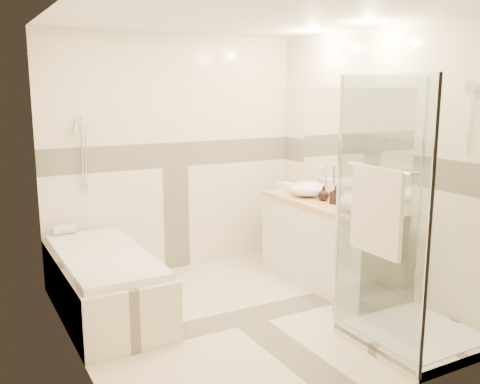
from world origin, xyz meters
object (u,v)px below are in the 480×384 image
shower_enclosure (401,280)px  amenity_bottle_a (335,195)px  vanity (327,243)px  vessel_sink_near (308,189)px  bathtub (104,280)px  amenity_bottle_b (324,193)px  vessel_sink_far (360,202)px

shower_enclosure → amenity_bottle_a: (0.27, 1.15, 0.43)m
vanity → vessel_sink_near: 0.60m
vanity → vessel_sink_near: vessel_sink_near is taller
bathtub → vanity: bearing=-9.2°
shower_enclosure → bathtub: bearing=138.9°
vessel_sink_near → vanity: bearing=-86.5°
vanity → vessel_sink_near: (-0.02, 0.33, 0.50)m
amenity_bottle_b → shower_enclosure: bearing=-101.6°
amenity_bottle_a → amenity_bottle_b: 0.18m
vanity → vessel_sink_far: 0.69m
vanity → amenity_bottle_a: 0.53m
shower_enclosure → amenity_bottle_a: size_ratio=11.45×
vanity → shower_enclosure: (-0.29, -1.27, 0.08)m
vessel_sink_near → amenity_bottle_b: size_ratio=2.61×
shower_enclosure → amenity_bottle_b: shower_enclosure is taller
vanity → vessel_sink_far: bearing=-92.4°
bathtub → vessel_sink_near: (2.13, -0.02, 0.62)m
shower_enclosure → vessel_sink_near: bearing=80.3°
vanity → vessel_sink_near: size_ratio=4.20×
amenity_bottle_b → vessel_sink_near: bearing=90.0°
bathtub → vessel_sink_near: 2.22m
amenity_bottle_a → amenity_bottle_b: size_ratio=1.21×
shower_enclosure → vessel_sink_near: size_ratio=5.29×
bathtub → vessel_sink_far: bearing=-21.0°
bathtub → vessel_sink_far: (2.13, -0.82, 0.63)m
vessel_sink_far → amenity_bottle_a: 0.35m
amenity_bottle_b → bathtub: bearing=172.3°
bathtub → vessel_sink_far: vessel_sink_far is taller
vessel_sink_far → shower_enclosure: bearing=-108.8°
bathtub → shower_enclosure: 2.47m
vessel_sink_near → bathtub: bearing=179.5°
amenity_bottle_a → vanity: bearing=80.4°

